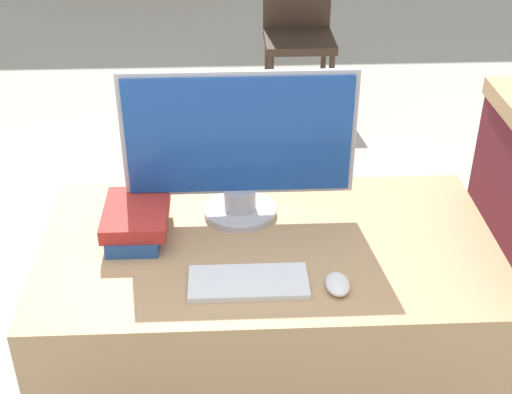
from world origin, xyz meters
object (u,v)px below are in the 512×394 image
at_px(keyboard, 248,282).
at_px(far_chair, 298,25).
at_px(monitor, 239,146).
at_px(mouse, 338,284).
at_px(book_stack, 136,220).

bearing_deg(keyboard, far_chair, 81.85).
distance_m(monitor, far_chair, 2.73).
xyz_separation_m(monitor, mouse, (0.24, -0.37, -0.21)).
height_order(keyboard, book_stack, book_stack).
bearing_deg(book_stack, mouse, -27.31).
bearing_deg(far_chair, keyboard, -57.75).
height_order(monitor, keyboard, monitor).
bearing_deg(keyboard, mouse, -6.73).
relative_size(book_stack, far_chair, 0.29).
bearing_deg(far_chair, book_stack, -64.74).
relative_size(keyboard, far_chair, 0.36).
bearing_deg(mouse, far_chair, 86.23).
xyz_separation_m(keyboard, book_stack, (-0.31, 0.25, 0.04)).
relative_size(keyboard, book_stack, 1.23).
height_order(monitor, far_chair, monitor).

